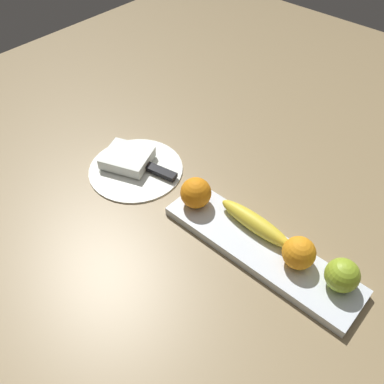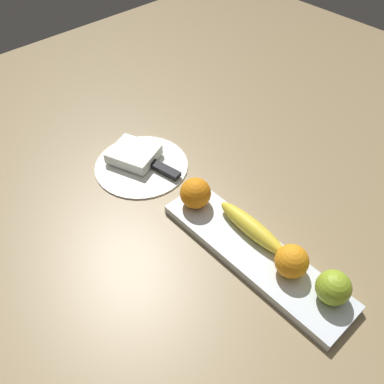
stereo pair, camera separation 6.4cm
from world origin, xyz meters
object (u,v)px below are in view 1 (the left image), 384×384
banana (255,223)px  dinner_plate (136,168)px  orange_near_apple (299,253)px  orange_near_banana (196,193)px  folded_napkin (127,158)px  apple (342,275)px  fruit_tray (260,249)px  knife (155,170)px

banana → dinner_plate: size_ratio=0.77×
orange_near_apple → orange_near_banana: orange_near_banana is taller
folded_napkin → orange_near_apple: bearing=-178.4°
orange_near_apple → folded_napkin: (0.50, 0.01, -0.03)m
apple → folded_napkin: apple is taller
dinner_plate → folded_napkin: 0.04m
fruit_tray → apple: apple is taller
fruit_tray → folded_napkin: size_ratio=3.87×
apple → orange_near_apple: bearing=6.8°
orange_near_apple → apple: bearing=-173.2°
knife → dinner_plate: bearing=15.0°
dinner_plate → folded_napkin: size_ratio=2.08×
dinner_plate → folded_napkin: folded_napkin is taller
fruit_tray → orange_near_apple: orange_near_apple is taller
dinner_plate → knife: bearing=-153.9°
fruit_tray → folded_napkin: 0.42m
apple → orange_near_apple: same height
fruit_tray → dinner_plate: (0.39, 0.00, -0.01)m
folded_napkin → banana: bearing=-175.6°
banana → dinner_plate: 0.35m
dinner_plate → orange_near_apple: bearing=-178.3°
fruit_tray → folded_napkin: (0.42, 0.00, 0.01)m
fruit_tray → orange_near_banana: bearing=0.1°
knife → orange_near_banana: bearing=160.4°
orange_near_banana → orange_near_apple: bearing=-176.9°
apple → dinner_plate: apple is taller
banana → orange_near_banana: bearing=13.8°
fruit_tray → banana: (0.04, -0.03, 0.03)m
orange_near_apple → knife: 0.42m
orange_near_banana → knife: size_ratio=0.39×
fruit_tray → orange_near_banana: size_ratio=6.34×
orange_near_apple → orange_near_banana: size_ratio=0.95×
dinner_plate → knife: (-0.05, -0.02, 0.01)m
apple → knife: size_ratio=0.37×
dinner_plate → folded_napkin: (0.03, 0.00, 0.02)m
dinner_plate → folded_napkin: bearing=0.0°
dinner_plate → knife: size_ratio=1.34×
apple → folded_napkin: bearing=2.4°
folded_napkin → knife: folded_napkin is taller
knife → folded_napkin: bearing=5.5°
orange_near_banana → dinner_plate: 0.21m
folded_napkin → fruit_tray: bearing=180.0°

